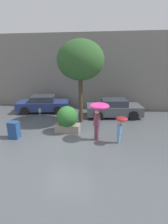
% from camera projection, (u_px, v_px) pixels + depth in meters
% --- Properties ---
extents(ground_plane, '(40.00, 40.00, 0.00)m').
position_uv_depth(ground_plane, '(70.00, 140.00, 9.04)').
color(ground_plane, '#51565B').
extents(building_facade, '(18.00, 0.30, 6.00)m').
position_uv_depth(building_facade, '(87.00, 72.00, 14.30)').
color(building_facade, gray).
rests_on(building_facade, ground).
extents(planter_box, '(1.39, 1.20, 1.51)m').
position_uv_depth(planter_box, '(67.00, 119.00, 9.83)').
color(planter_box, gray).
rests_on(planter_box, ground).
extents(person_adult, '(0.98, 0.98, 1.95)m').
position_uv_depth(person_adult, '(99.00, 111.00, 8.66)').
color(person_adult, brown).
rests_on(person_adult, ground).
extents(person_child, '(0.57, 0.57, 1.38)m').
position_uv_depth(person_child, '(121.00, 124.00, 8.38)').
color(person_child, '#669ED1').
rests_on(person_child, ground).
extents(parked_car_near, '(4.09, 2.40, 1.27)m').
position_uv_depth(parked_car_near, '(114.00, 108.00, 12.57)').
color(parked_car_near, '#4C5156').
rests_on(parked_car_near, ground).
extents(parked_car_far, '(4.20, 2.54, 1.27)m').
position_uv_depth(parked_car_far, '(43.00, 104.00, 13.74)').
color(parked_car_far, navy).
rests_on(parked_car_far, ground).
extents(street_tree, '(2.87, 2.87, 5.17)m').
position_uv_depth(street_tree, '(81.00, 60.00, 10.49)').
color(street_tree, '#423323').
rests_on(street_tree, ground).
extents(parking_meter, '(0.14, 0.14, 1.23)m').
position_uv_depth(parking_meter, '(40.00, 114.00, 10.27)').
color(parking_meter, '#595B60').
rests_on(parking_meter, ground).
extents(newspaper_box, '(0.50, 0.44, 0.90)m').
position_uv_depth(newspaper_box, '(14.00, 130.00, 9.14)').
color(newspaper_box, navy).
rests_on(newspaper_box, ground).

